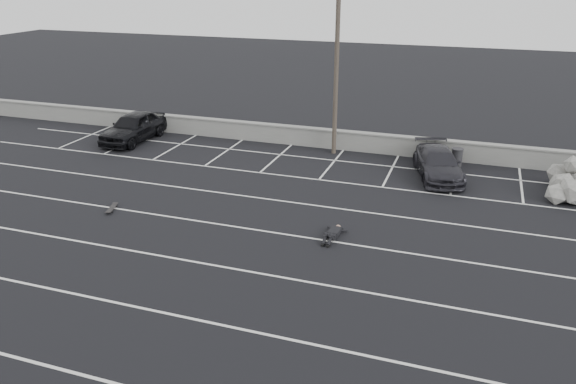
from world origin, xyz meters
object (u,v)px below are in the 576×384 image
at_px(car_left, 134,127).
at_px(car_right, 438,163).
at_px(utility_pole, 336,69).
at_px(person, 335,230).
at_px(trash_bin, 457,157).
at_px(skateboard, 112,208).

relative_size(car_left, car_right, 1.05).
xyz_separation_m(utility_pole, person, (2.54, -9.63, -4.26)).
bearing_deg(person, utility_pole, 108.55).
relative_size(utility_pole, trash_bin, 9.72).
relative_size(car_left, skateboard, 5.41).
bearing_deg(car_left, utility_pole, 8.54).
bearing_deg(car_left, car_right, -0.49).
xyz_separation_m(trash_bin, skateboard, (-13.09, -10.38, -0.38)).
bearing_deg(car_right, person, -127.94).
relative_size(utility_pole, person, 4.08).
bearing_deg(skateboard, car_left, 100.78).
bearing_deg(car_left, skateboard, -61.07).
bearing_deg(car_right, utility_pole, 144.51).
relative_size(person, skateboard, 2.43).
distance_m(utility_pole, skateboard, 13.14).
bearing_deg(trash_bin, utility_pole, 179.74).
height_order(person, skateboard, person).
height_order(car_right, skateboard, car_right).
relative_size(car_right, skateboard, 5.17).
relative_size(car_right, trash_bin, 5.06).
bearing_deg(person, trash_bin, 72.04).
xyz_separation_m(car_left, person, (13.98, -8.13, -0.61)).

